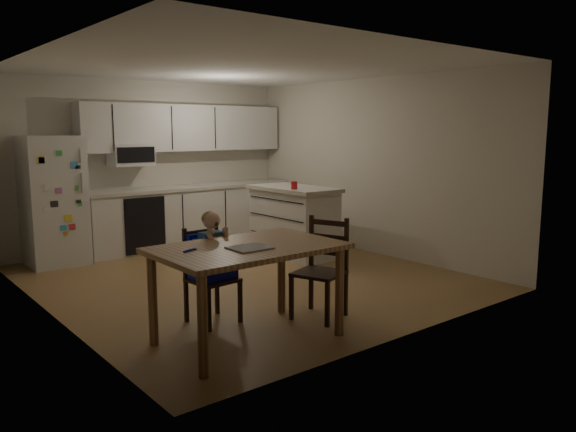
# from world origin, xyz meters

# --- Properties ---
(room) EXTENTS (4.52, 5.01, 2.51)m
(room) POSITION_xyz_m (0.00, 0.48, 1.25)
(room) COLOR olive
(room) RESTS_ON ground
(refrigerator) EXTENTS (0.72, 0.70, 1.70)m
(refrigerator) POSITION_xyz_m (-1.55, 2.15, 0.85)
(refrigerator) COLOR silver
(refrigerator) RESTS_ON ground
(kitchen_run) EXTENTS (3.37, 0.62, 2.15)m
(kitchen_run) POSITION_xyz_m (0.50, 2.24, 0.88)
(kitchen_run) COLOR silver
(kitchen_run) RESTS_ON ground
(kitchen_island) EXTENTS (0.70, 1.33, 0.98)m
(kitchen_island) POSITION_xyz_m (1.23, 0.54, 0.50)
(kitchen_island) COLOR silver
(kitchen_island) RESTS_ON ground
(red_cup) EXTENTS (0.09, 0.09, 0.11)m
(red_cup) POSITION_xyz_m (1.02, 0.27, 1.04)
(red_cup) COLOR red
(red_cup) RESTS_ON kitchen_island
(dining_table) EXTENTS (1.53, 0.98, 0.82)m
(dining_table) POSITION_xyz_m (-1.14, -1.72, 0.71)
(dining_table) COLOR brown
(dining_table) RESTS_ON ground
(napkin) EXTENTS (0.31, 0.27, 0.01)m
(napkin) POSITION_xyz_m (-1.19, -1.83, 0.83)
(napkin) COLOR #A3A3A8
(napkin) RESTS_ON dining_table
(toddler_spoon) EXTENTS (0.12, 0.06, 0.02)m
(toddler_spoon) POSITION_xyz_m (-1.63, -1.61, 0.83)
(toddler_spoon) COLOR #0810AE
(toddler_spoon) RESTS_ON dining_table
(chair_booster) EXTENTS (0.42, 0.42, 1.04)m
(chair_booster) POSITION_xyz_m (-1.14, -1.11, 0.63)
(chair_booster) COLOR black
(chair_booster) RESTS_ON ground
(chair_side) EXTENTS (0.54, 0.54, 0.95)m
(chair_side) POSITION_xyz_m (-0.20, -1.64, 0.54)
(chair_side) COLOR black
(chair_side) RESTS_ON ground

